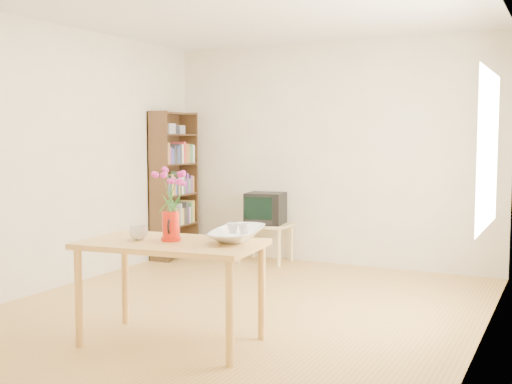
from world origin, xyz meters
The scene contains 11 objects.
room centered at (0.03, 0.00, 1.30)m, with size 4.50×4.50×4.50m.
table centered at (-0.01, -1.06, 0.66)m, with size 1.35×0.86×0.75m.
tv_stand centered at (-0.70, 1.97, 0.39)m, with size 0.60×0.45×0.46m.
bookshelf centered at (-1.85, 1.75, 0.84)m, with size 0.28×0.70×1.80m.
pitcher centered at (-0.02, -1.04, 0.85)m, with size 0.14×0.21×0.22m.
flowers centered at (-0.02, -1.04, 1.13)m, with size 0.25×0.25×0.35m, color #E536A6, non-canonical shape.
mug centered at (-0.26, -1.10, 0.80)m, with size 0.13×0.13×0.10m, color white.
bowl centered at (0.37, -0.76, 0.98)m, with size 0.48×0.48×0.46m, color white.
teacup_a centered at (0.33, -0.76, 0.93)m, with size 0.07×0.07×0.07m, color white.
teacup_b centered at (0.42, -0.74, 0.93)m, with size 0.07×0.07×0.07m, color white.
television centered at (-0.70, 1.98, 0.65)m, with size 0.49×0.46×0.37m.
Camera 1 is at (2.56, -4.87, 1.51)m, focal length 45.00 mm.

